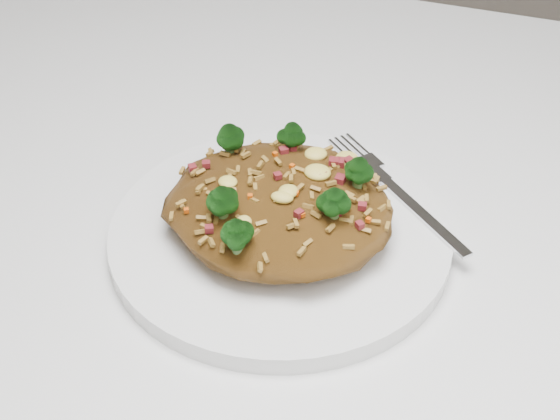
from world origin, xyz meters
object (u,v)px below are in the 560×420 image
(plate, at_px, (280,234))
(fork, at_px, (403,197))
(dining_table, at_px, (178,270))
(fried_rice, at_px, (280,198))

(plate, xyz_separation_m, fork, (0.07, 0.06, 0.01))
(plate, bearing_deg, fork, 39.04)
(dining_table, bearing_deg, fried_rice, -16.88)
(fried_rice, bearing_deg, plate, 60.99)
(dining_table, bearing_deg, plate, -16.85)
(plate, height_order, fried_rice, fried_rice)
(fried_rice, height_order, fork, fried_rice)
(fried_rice, bearing_deg, fork, 39.05)
(dining_table, distance_m, fork, 0.21)
(plate, distance_m, fried_rice, 0.03)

